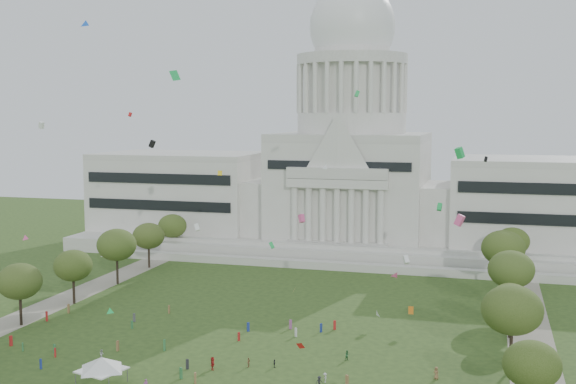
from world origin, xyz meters
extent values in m
plane|color=#2D461B|center=(0.00, 0.00, 0.00)|extent=(400.00, 400.00, 0.00)
cube|color=beige|center=(0.00, 115.00, 2.00)|extent=(160.00, 60.00, 4.00)
cube|color=beige|center=(0.00, 82.00, 1.00)|extent=(130.00, 3.00, 2.00)
cube|color=beige|center=(0.00, 90.00, 2.50)|extent=(140.00, 3.00, 5.00)
cube|color=beige|center=(-55.00, 114.00, 15.00)|extent=(50.00, 34.00, 22.00)
cube|color=beige|center=(55.00, 114.00, 15.00)|extent=(50.00, 34.00, 22.00)
cube|color=beige|center=(-27.00, 112.00, 12.00)|extent=(12.00, 26.00, 16.00)
cube|color=beige|center=(27.00, 112.00, 12.00)|extent=(12.00, 26.00, 16.00)
cube|color=beige|center=(0.00, 114.00, 18.00)|extent=(44.00, 38.00, 28.00)
cube|color=beige|center=(0.00, 94.00, 21.20)|extent=(28.00, 3.00, 2.40)
cube|color=black|center=(-55.00, 96.80, 17.00)|extent=(46.00, 0.40, 11.00)
cube|color=black|center=(55.00, 96.80, 17.00)|extent=(46.00, 0.40, 11.00)
cylinder|color=beige|center=(0.00, 114.00, 37.40)|extent=(32.00, 32.00, 6.00)
cylinder|color=beige|center=(0.00, 114.00, 47.40)|extent=(28.00, 28.00, 14.00)
cylinder|color=beige|center=(0.00, 114.00, 55.90)|extent=(32.40, 32.40, 3.00)
cylinder|color=beige|center=(0.00, 114.00, 61.40)|extent=(22.00, 22.00, 8.00)
ellipsoid|color=white|center=(0.00, 114.00, 65.40)|extent=(25.00, 25.00, 26.20)
cube|color=gray|center=(-48.00, 30.00, 0.02)|extent=(8.00, 160.00, 0.04)
cube|color=gray|center=(48.00, 30.00, 0.02)|extent=(8.00, 160.00, 0.04)
ellipsoid|color=#304815|center=(46.22, -1.75, 7.68)|extent=(7.58, 7.58, 6.20)
cylinder|color=black|center=(-45.04, 17.30, 2.73)|extent=(0.56, 0.56, 5.47)
ellipsoid|color=#374B1C|center=(-45.04, 17.30, 8.53)|extent=(8.42, 8.42, 6.89)
cylinder|color=black|center=(44.17, 17.44, 3.10)|extent=(0.56, 0.56, 6.20)
ellipsoid|color=#334819|center=(44.17, 17.44, 9.68)|extent=(9.55, 9.55, 7.82)
cylinder|color=black|center=(-44.09, 33.92, 2.64)|extent=(0.56, 0.56, 5.27)
ellipsoid|color=#324918|center=(-44.09, 33.92, 8.23)|extent=(8.12, 8.12, 6.65)
cylinder|color=black|center=(44.40, 34.48, 2.28)|extent=(0.56, 0.56, 4.56)
ellipsoid|color=#394C15|center=(44.40, 34.48, 7.11)|extent=(7.01, 7.01, 5.74)
cylinder|color=black|center=(-44.08, 52.42, 3.02)|extent=(0.56, 0.56, 6.03)
ellipsoid|color=#364F1B|center=(-44.08, 52.42, 9.41)|extent=(9.29, 9.29, 7.60)
cylinder|color=black|center=(44.76, 50.04, 2.98)|extent=(0.56, 0.56, 5.97)
ellipsoid|color=#39501E|center=(44.76, 50.04, 9.31)|extent=(9.19, 9.19, 7.52)
cylinder|color=black|center=(-45.22, 71.01, 2.70)|extent=(0.56, 0.56, 5.41)
ellipsoid|color=#3C4E1D|center=(-45.22, 71.01, 8.44)|extent=(8.33, 8.33, 6.81)
cylinder|color=black|center=(43.49, 70.19, 3.19)|extent=(0.56, 0.56, 6.37)
ellipsoid|color=#394F1B|center=(43.49, 70.19, 9.94)|extent=(9.82, 9.82, 8.03)
cylinder|color=black|center=(-46.87, 89.14, 2.66)|extent=(0.56, 0.56, 5.32)
ellipsoid|color=#38501A|center=(-46.87, 89.14, 8.29)|extent=(8.19, 8.19, 6.70)
cylinder|color=black|center=(45.96, 88.13, 2.73)|extent=(0.56, 0.56, 5.47)
ellipsoid|color=#364E16|center=(45.96, 88.13, 8.53)|extent=(8.42, 8.42, 6.89)
cylinder|color=#4C4C4C|center=(-16.75, -8.91, 1.21)|extent=(0.12, 0.12, 2.41)
cylinder|color=#4C4C4C|center=(-16.75, -3.50, 1.21)|extent=(0.12, 0.12, 2.41)
cylinder|color=#4C4C4C|center=(-11.34, -3.50, 1.21)|extent=(0.12, 0.12, 2.41)
cube|color=white|center=(-14.05, -6.21, 2.51)|extent=(7.10, 7.10, 0.19)
pyramid|color=white|center=(-14.05, -6.21, 3.57)|extent=(9.94, 9.94, 1.93)
imported|color=olive|center=(33.24, 10.30, 0.95)|extent=(1.11, 0.99, 1.90)
imported|color=#33723F|center=(18.66, 14.78, 0.86)|extent=(0.96, 0.94, 1.71)
imported|color=silver|center=(17.32, 4.31, 0.74)|extent=(0.87, 1.08, 1.48)
imported|color=olive|center=(4.15, 7.39, 0.79)|extent=(0.56, 0.95, 1.58)
imported|color=#B21E1E|center=(-0.94, 4.80, 1.02)|extent=(1.45, 2.04, 2.05)
imported|color=silver|center=(-20.46, 4.70, 0.75)|extent=(0.86, 0.76, 1.51)
imported|color=#26262B|center=(16.90, 2.32, 0.82)|extent=(1.18, 1.06, 1.64)
imported|color=#26262B|center=(8.15, 8.32, 0.67)|extent=(0.56, 0.85, 1.35)
cube|color=#B21E1E|center=(-38.98, 6.16, 0.90)|extent=(0.47, 0.56, 1.80)
cube|color=#33723F|center=(-4.09, -0.18, 0.88)|extent=(0.55, 0.51, 1.76)
cube|color=#B21E1E|center=(13.08, 30.80, 0.87)|extent=(0.53, 0.43, 1.75)
cube|color=#33723F|center=(-35.27, 4.30, 0.73)|extent=(0.41, 0.46, 1.46)
cube|color=#4C4C51|center=(-25.39, 25.23, 0.82)|extent=(0.47, 0.51, 1.64)
cube|color=#B21E1E|center=(-28.24, 3.19, 0.77)|extent=(0.46, 0.47, 1.54)
cube|color=olive|center=(-21.42, 32.51, 0.82)|extent=(0.33, 0.47, 1.65)
cube|color=#B21E1E|center=(-42.00, 21.05, 0.95)|extent=(0.59, 0.57, 1.91)
cube|color=olive|center=(-1.23, -1.40, 0.84)|extent=(0.45, 0.52, 1.69)
cube|color=#994C8C|center=(5.07, 28.93, 0.88)|extent=(0.50, 0.35, 1.75)
cube|color=navy|center=(11.00, 28.58, 0.82)|extent=(0.40, 0.50, 1.65)
cube|color=olive|center=(20.76, 3.82, 0.84)|extent=(0.52, 0.47, 1.67)
cube|color=#B21E1E|center=(-1.86, 19.62, 0.77)|extent=(0.35, 0.46, 1.55)
cube|color=navy|center=(-27.16, -2.33, 0.81)|extent=(0.50, 0.48, 1.63)
cube|color=#26262B|center=(-4.85, 3.91, 0.81)|extent=(0.44, 0.28, 1.62)
cube|color=olive|center=(-19.82, 8.82, 0.89)|extent=(0.32, 0.49, 1.77)
cube|color=navy|center=(-2.10, 25.36, 0.84)|extent=(0.52, 0.50, 1.68)
cube|color=silver|center=(7.25, 24.67, 0.81)|extent=(0.49, 0.49, 1.62)
cube|color=#33723F|center=(-12.22, 11.08, 0.96)|extent=(0.43, 0.57, 1.93)
cube|color=#33723F|center=(-29.41, 4.76, 0.80)|extent=(0.49, 0.41, 1.60)
cube|color=#33723F|center=(-23.64, 21.05, 0.74)|extent=(0.46, 0.38, 1.49)
cube|color=olive|center=(-41.07, 27.13, 0.93)|extent=(0.37, 0.53, 1.87)
camera|label=1|loc=(40.46, -97.60, 40.03)|focal=45.00mm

